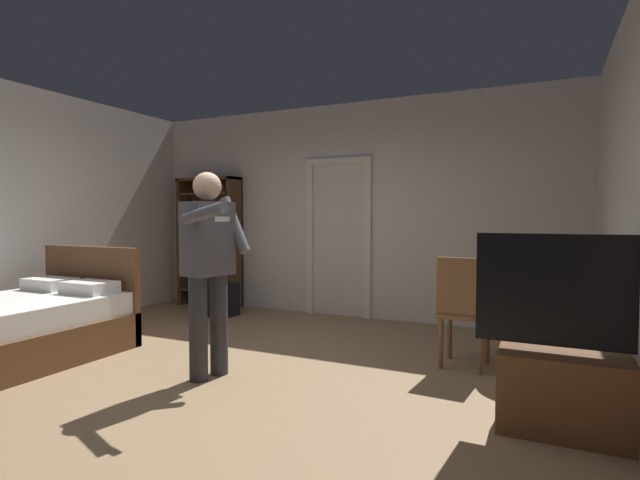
# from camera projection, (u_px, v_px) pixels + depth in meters

# --- Properties ---
(ground_plane) EXTENTS (6.49, 6.49, 0.00)m
(ground_plane) POSITION_uv_depth(u_px,v_px,m) (216.00, 378.00, 3.97)
(ground_plane) COLOR #997A56
(wall_back) EXTENTS (6.14, 0.12, 2.85)m
(wall_back) POSITION_uv_depth(u_px,v_px,m) (346.00, 211.00, 6.48)
(wall_back) COLOR silver
(wall_back) RESTS_ON ground_plane
(doorway_frame) EXTENTS (0.93, 0.08, 2.13)m
(doorway_frame) POSITION_uv_depth(u_px,v_px,m) (339.00, 226.00, 6.45)
(doorway_frame) COLOR white
(doorway_frame) RESTS_ON ground_plane
(bed) EXTENTS (1.37, 1.95, 1.02)m
(bed) POSITION_uv_depth(u_px,v_px,m) (13.00, 329.00, 4.44)
(bed) COLOR brown
(bed) RESTS_ON ground_plane
(bookshelf) EXTENTS (0.99, 0.32, 1.92)m
(bookshelf) POSITION_uv_depth(u_px,v_px,m) (211.00, 237.00, 7.19)
(bookshelf) COLOR #4C331E
(bookshelf) RESTS_ON ground_plane
(tv_flatscreen) EXTENTS (1.19, 0.40, 1.24)m
(tv_flatscreen) POSITION_uv_depth(u_px,v_px,m) (577.00, 374.00, 2.91)
(tv_flatscreen) COLOR brown
(tv_flatscreen) RESTS_ON ground_plane
(side_table) EXTENTS (0.67, 0.67, 0.70)m
(side_table) POSITION_uv_depth(u_px,v_px,m) (532.00, 319.00, 4.07)
(side_table) COLOR brown
(side_table) RESTS_ON ground_plane
(laptop) EXTENTS (0.40, 0.41, 0.16)m
(laptop) POSITION_uv_depth(u_px,v_px,m) (530.00, 287.00, 4.02)
(laptop) COLOR black
(laptop) RESTS_ON side_table
(bottle_on_table) EXTENTS (0.06, 0.06, 0.25)m
(bottle_on_table) POSITION_uv_depth(u_px,v_px,m) (551.00, 282.00, 3.92)
(bottle_on_table) COLOR #1E4F20
(bottle_on_table) RESTS_ON side_table
(wooden_chair) EXTENTS (0.44, 0.44, 0.99)m
(wooden_chair) POSITION_uv_depth(u_px,v_px,m) (463.00, 307.00, 4.21)
(wooden_chair) COLOR brown
(wooden_chair) RESTS_ON ground_plane
(person_blue_shirt) EXTENTS (0.64, 0.65, 1.71)m
(person_blue_shirt) POSITION_uv_depth(u_px,v_px,m) (209.00, 260.00, 3.95)
(person_blue_shirt) COLOR #333338
(person_blue_shirt) RESTS_ON ground_plane
(suitcase_dark) EXTENTS (0.50, 0.43, 0.45)m
(suitcase_dark) POSITION_uv_depth(u_px,v_px,m) (219.00, 299.00, 6.49)
(suitcase_dark) COLOR black
(suitcase_dark) RESTS_ON ground_plane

